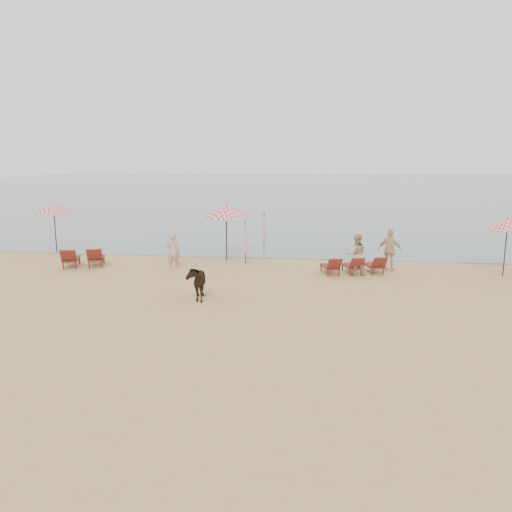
{
  "coord_description": "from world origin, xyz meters",
  "views": [
    {
      "loc": [
        2.33,
        -13.66,
        4.77
      ],
      "look_at": [
        0.0,
        5.0,
        1.1
      ],
      "focal_mm": 35.0,
      "sensor_mm": 36.0,
      "label": 1
    }
  ],
  "objects_px": {
    "lounger_cluster_right": "(353,265)",
    "umbrella_open_left_a": "(54,208)",
    "lounger_cluster_left": "(83,258)",
    "beachgoer_left": "(173,251)",
    "cow": "(196,282)",
    "umbrella_open_right": "(508,224)",
    "beachgoer_right_b": "(390,250)",
    "umbrella_closed_right": "(264,227)",
    "umbrella_open_left_b": "(226,210)",
    "beachgoer_right_a": "(356,255)",
    "umbrella_closed_left": "(245,237)"
  },
  "relations": [
    {
      "from": "lounger_cluster_right",
      "to": "umbrella_open_left_a",
      "type": "bearing_deg",
      "value": 152.46
    },
    {
      "from": "lounger_cluster_left",
      "to": "beachgoer_left",
      "type": "height_order",
      "value": "beachgoer_left"
    },
    {
      "from": "cow",
      "to": "beachgoer_left",
      "type": "height_order",
      "value": "beachgoer_left"
    },
    {
      "from": "umbrella_open_right",
      "to": "beachgoer_right_b",
      "type": "distance_m",
      "value": 4.74
    },
    {
      "from": "lounger_cluster_left",
      "to": "beachgoer_left",
      "type": "xyz_separation_m",
      "value": [
        4.12,
        0.11,
        0.37
      ]
    },
    {
      "from": "lounger_cluster_right",
      "to": "umbrella_closed_right",
      "type": "bearing_deg",
      "value": 116.5
    },
    {
      "from": "umbrella_open_left_b",
      "to": "umbrella_closed_right",
      "type": "height_order",
      "value": "umbrella_open_left_b"
    },
    {
      "from": "lounger_cluster_left",
      "to": "lounger_cluster_right",
      "type": "relative_size",
      "value": 0.79
    },
    {
      "from": "cow",
      "to": "beachgoer_right_a",
      "type": "height_order",
      "value": "beachgoer_right_a"
    },
    {
      "from": "umbrella_closed_left",
      "to": "cow",
      "type": "height_order",
      "value": "umbrella_closed_left"
    },
    {
      "from": "umbrella_open_left_a",
      "to": "cow",
      "type": "xyz_separation_m",
      "value": [
        9.4,
        -7.86,
        -1.64
      ]
    },
    {
      "from": "cow",
      "to": "beachgoer_right_a",
      "type": "bearing_deg",
      "value": 23.63
    },
    {
      "from": "umbrella_open_right",
      "to": "umbrella_closed_left",
      "type": "xyz_separation_m",
      "value": [
        -10.95,
        1.23,
        -0.93
      ]
    },
    {
      "from": "lounger_cluster_left",
      "to": "umbrella_open_left_a",
      "type": "relative_size",
      "value": 0.87
    },
    {
      "from": "lounger_cluster_left",
      "to": "beachgoer_right_b",
      "type": "bearing_deg",
      "value": -15.45
    },
    {
      "from": "lounger_cluster_left",
      "to": "umbrella_closed_left",
      "type": "xyz_separation_m",
      "value": [
        7.09,
        1.7,
        0.82
      ]
    },
    {
      "from": "umbrella_open_left_a",
      "to": "beachgoer_right_a",
      "type": "height_order",
      "value": "umbrella_open_left_a"
    },
    {
      "from": "umbrella_closed_right",
      "to": "beachgoer_right_b",
      "type": "bearing_deg",
      "value": -34.5
    },
    {
      "from": "umbrella_closed_right",
      "to": "beachgoer_right_a",
      "type": "xyz_separation_m",
      "value": [
        4.4,
        -5.03,
        -0.42
      ]
    },
    {
      "from": "umbrella_open_left_a",
      "to": "beachgoer_left",
      "type": "distance_m",
      "value": 8.11
    },
    {
      "from": "lounger_cluster_right",
      "to": "beachgoer_right_b",
      "type": "bearing_deg",
      "value": 12.28
    },
    {
      "from": "umbrella_open_right",
      "to": "beachgoer_right_a",
      "type": "distance_m",
      "value": 6.2
    },
    {
      "from": "umbrella_open_left_a",
      "to": "umbrella_closed_left",
      "type": "bearing_deg",
      "value": -21.19
    },
    {
      "from": "umbrella_closed_left",
      "to": "beachgoer_right_b",
      "type": "height_order",
      "value": "umbrella_closed_left"
    },
    {
      "from": "umbrella_open_right",
      "to": "beachgoer_right_b",
      "type": "xyz_separation_m",
      "value": [
        -4.54,
        0.42,
        -1.28
      ]
    },
    {
      "from": "umbrella_open_left_b",
      "to": "cow",
      "type": "height_order",
      "value": "umbrella_open_left_b"
    },
    {
      "from": "umbrella_open_right",
      "to": "beachgoer_right_a",
      "type": "bearing_deg",
      "value": -178.73
    },
    {
      "from": "umbrella_open_left_b",
      "to": "beachgoer_left",
      "type": "distance_m",
      "value": 3.35
    },
    {
      "from": "beachgoer_left",
      "to": "beachgoer_right_b",
      "type": "bearing_deg",
      "value": 173.76
    },
    {
      "from": "umbrella_closed_left",
      "to": "beachgoer_left",
      "type": "bearing_deg",
      "value": -151.81
    },
    {
      "from": "beachgoer_left",
      "to": "beachgoer_right_a",
      "type": "distance_m",
      "value": 7.88
    },
    {
      "from": "cow",
      "to": "beachgoer_right_b",
      "type": "distance_m",
      "value": 8.99
    },
    {
      "from": "umbrella_closed_left",
      "to": "beachgoer_right_b",
      "type": "xyz_separation_m",
      "value": [
        6.4,
        -0.81,
        -0.34
      ]
    },
    {
      "from": "umbrella_open_right",
      "to": "beachgoer_left",
      "type": "relative_size",
      "value": 1.51
    },
    {
      "from": "umbrella_closed_right",
      "to": "lounger_cluster_right",
      "type": "bearing_deg",
      "value": -48.51
    },
    {
      "from": "umbrella_closed_right",
      "to": "beachgoer_left",
      "type": "height_order",
      "value": "umbrella_closed_right"
    },
    {
      "from": "beachgoer_left",
      "to": "umbrella_open_left_b",
      "type": "bearing_deg",
      "value": -143.22
    },
    {
      "from": "lounger_cluster_right",
      "to": "cow",
      "type": "xyz_separation_m",
      "value": [
        -5.64,
        -4.52,
        0.24
      ]
    },
    {
      "from": "umbrella_closed_left",
      "to": "umbrella_closed_right",
      "type": "relative_size",
      "value": 0.96
    },
    {
      "from": "umbrella_open_right",
      "to": "umbrella_closed_right",
      "type": "relative_size",
      "value": 1.15
    },
    {
      "from": "cow",
      "to": "beachgoer_right_b",
      "type": "bearing_deg",
      "value": 22.89
    },
    {
      "from": "umbrella_closed_right",
      "to": "cow",
      "type": "xyz_separation_m",
      "value": [
        -1.34,
        -9.38,
        -0.67
      ]
    },
    {
      "from": "cow",
      "to": "umbrella_open_right",
      "type": "bearing_deg",
      "value": 9.13
    },
    {
      "from": "lounger_cluster_right",
      "to": "beachgoer_left",
      "type": "bearing_deg",
      "value": 164.7
    },
    {
      "from": "beachgoer_right_a",
      "to": "umbrella_open_left_a",
      "type": "bearing_deg",
      "value": -20.03
    },
    {
      "from": "lounger_cluster_left",
      "to": "beachgoer_right_a",
      "type": "bearing_deg",
      "value": -19.69
    },
    {
      "from": "lounger_cluster_left",
      "to": "cow",
      "type": "relative_size",
      "value": 1.48
    },
    {
      "from": "beachgoer_left",
      "to": "beachgoer_right_a",
      "type": "height_order",
      "value": "beachgoer_right_a"
    },
    {
      "from": "umbrella_open_left_b",
      "to": "umbrella_closed_left",
      "type": "bearing_deg",
      "value": -8.34
    },
    {
      "from": "cow",
      "to": "beachgoer_right_b",
      "type": "height_order",
      "value": "beachgoer_right_b"
    }
  ]
}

